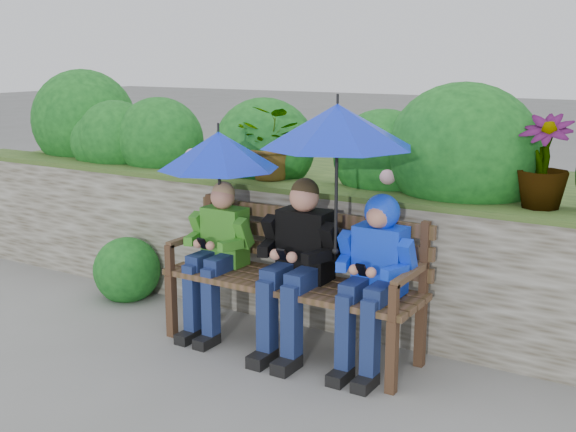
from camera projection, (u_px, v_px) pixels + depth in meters
The scene contains 8 objects.
ground at pixel (280, 356), 4.87m from camera, with size 60.00×60.00×0.00m, color slate.
garden_backdrop at pixel (376, 214), 6.04m from camera, with size 8.03×2.88×1.89m.
park_bench at pixel (296, 271), 4.92m from camera, with size 1.83×0.54×0.97m.
boy_left at pixel (217, 249), 5.14m from camera, with size 0.47×0.54×1.11m.
boy_middle at pixel (297, 258), 4.78m from camera, with size 0.53×0.61×1.19m.
boy_right at pixel (374, 267), 4.51m from camera, with size 0.48×0.59×1.14m.
umbrella_left at pixel (219, 151), 5.02m from camera, with size 0.86×0.86×0.81m.
umbrella_right at pixel (337, 126), 4.45m from camera, with size 0.98×0.98×1.02m.
Camera 1 is at (2.42, -3.84, 2.00)m, focal length 45.00 mm.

